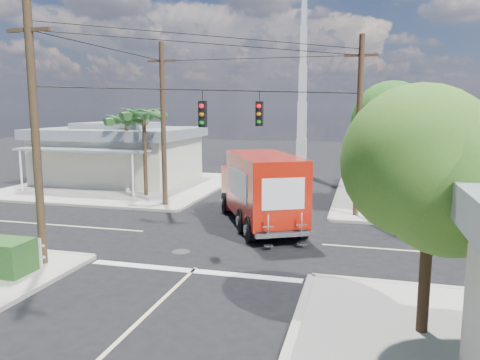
% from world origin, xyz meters
% --- Properties ---
extents(ground, '(120.00, 120.00, 0.00)m').
position_xyz_m(ground, '(0.00, 0.00, 0.00)').
color(ground, black).
rests_on(ground, ground).
extents(sidewalk_ne, '(14.12, 14.12, 0.14)m').
position_xyz_m(sidewalk_ne, '(10.88, 10.88, 0.07)').
color(sidewalk_ne, '#AAA499').
rests_on(sidewalk_ne, ground).
extents(sidewalk_nw, '(14.12, 14.12, 0.14)m').
position_xyz_m(sidewalk_nw, '(-10.88, 10.88, 0.07)').
color(sidewalk_nw, '#AAA499').
rests_on(sidewalk_nw, ground).
extents(road_markings, '(32.00, 32.00, 0.01)m').
position_xyz_m(road_markings, '(0.00, -1.47, 0.01)').
color(road_markings, beige).
rests_on(road_markings, ground).
extents(building_nw, '(10.80, 10.20, 4.30)m').
position_xyz_m(building_nw, '(-12.00, 12.46, 2.22)').
color(building_nw, beige).
rests_on(building_nw, sidewalk_nw).
extents(radio_tower, '(0.80, 0.80, 17.00)m').
position_xyz_m(radio_tower, '(0.50, 20.00, 5.64)').
color(radio_tower, silver).
rests_on(radio_tower, ground).
extents(tree_ne_front, '(4.21, 4.14, 6.66)m').
position_xyz_m(tree_ne_front, '(7.21, 6.76, 4.77)').
color(tree_ne_front, '#422D1C').
rests_on(tree_ne_front, sidewalk_ne).
extents(tree_ne_back, '(3.77, 3.66, 5.82)m').
position_xyz_m(tree_ne_back, '(9.81, 8.96, 4.19)').
color(tree_ne_back, '#422D1C').
rests_on(tree_ne_back, sidewalk_ne).
extents(tree_se, '(3.67, 3.54, 5.62)m').
position_xyz_m(tree_se, '(7.01, -7.24, 4.04)').
color(tree_se, '#422D1C').
rests_on(tree_se, sidewalk_se).
extents(palm_nw_front, '(3.01, 3.08, 5.59)m').
position_xyz_m(palm_nw_front, '(-7.50, 7.50, 5.04)').
color(palm_nw_front, '#422D1C').
rests_on(palm_nw_front, sidewalk_nw).
extents(palm_nw_back, '(3.01, 3.08, 5.19)m').
position_xyz_m(palm_nw_back, '(-9.50, 9.00, 4.67)').
color(palm_nw_back, '#422D1C').
rests_on(palm_nw_back, sidewalk_nw).
extents(utility_poles, '(12.00, 10.68, 9.00)m').
position_xyz_m(utility_poles, '(-1.58, 1.60, 4.67)').
color(utility_poles, '#473321').
rests_on(utility_poles, ground).
extents(vending_boxes, '(1.90, 0.50, 1.10)m').
position_xyz_m(vending_boxes, '(6.50, 6.20, 0.69)').
color(vending_boxes, '#B2221E').
rests_on(vending_boxes, sidewalk_ne).
extents(delivery_truck, '(5.62, 8.07, 3.41)m').
position_xyz_m(delivery_truck, '(0.87, 2.46, 1.73)').
color(delivery_truck, black).
rests_on(delivery_truck, ground).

